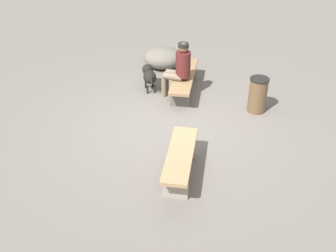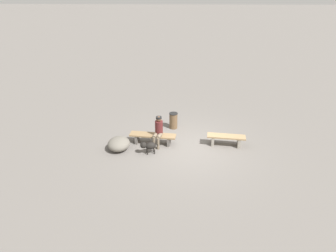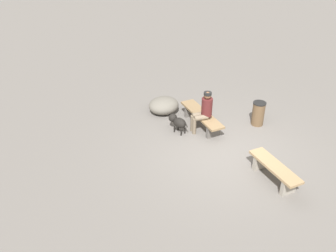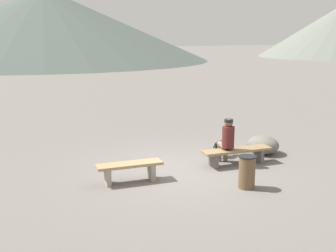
# 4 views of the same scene
# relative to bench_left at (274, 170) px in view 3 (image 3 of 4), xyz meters

# --- Properties ---
(ground) EXTENTS (210.00, 210.00, 0.06)m
(ground) POSITION_rel_bench_left_xyz_m (1.50, 0.23, -0.35)
(ground) COLOR slate
(bench_left) EXTENTS (1.55, 0.58, 0.45)m
(bench_left) POSITION_rel_bench_left_xyz_m (0.00, 0.00, 0.00)
(bench_left) COLOR gray
(bench_left) RESTS_ON ground
(bench_right) EXTENTS (1.92, 0.64, 0.42)m
(bench_right) POSITION_rel_bench_left_xyz_m (2.97, -0.04, -0.00)
(bench_right) COLOR #605B56
(bench_right) RESTS_ON ground
(seated_person) EXTENTS (0.41, 0.61, 1.24)m
(seated_person) POSITION_rel_bench_left_xyz_m (2.73, 0.08, 0.39)
(seated_person) COLOR #511E1E
(seated_person) RESTS_ON ground
(dog) EXTENTS (0.70, 0.38, 0.51)m
(dog) POSITION_rel_bench_left_xyz_m (3.07, 0.74, 0.02)
(dog) COLOR black
(dog) RESTS_ON ground
(trash_bin) EXTENTS (0.38, 0.38, 0.73)m
(trash_bin) POSITION_rel_bench_left_xyz_m (2.16, -1.53, 0.05)
(trash_bin) COLOR brown
(trash_bin) RESTS_ON ground
(boulder) EXTENTS (0.95, 1.04, 0.50)m
(boulder) POSITION_rel_bench_left_xyz_m (4.27, 0.49, -0.06)
(boulder) COLOR #6B665B
(boulder) RESTS_ON ground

